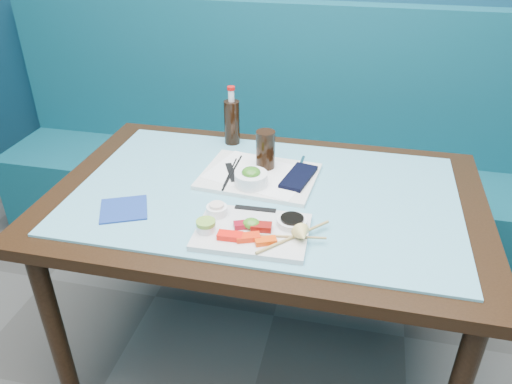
% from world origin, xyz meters
% --- Properties ---
extents(booth_bench, '(3.00, 0.56, 1.17)m').
position_xyz_m(booth_bench, '(0.00, 2.29, 0.37)').
color(booth_bench, '#0D4A58').
rests_on(booth_bench, ground).
extents(dining_table, '(1.40, 0.90, 0.75)m').
position_xyz_m(dining_table, '(0.00, 1.45, 0.67)').
color(dining_table, black).
rests_on(dining_table, ground).
extents(glass_top, '(1.22, 0.76, 0.01)m').
position_xyz_m(glass_top, '(0.00, 1.45, 0.75)').
color(glass_top, '#61ADC2').
rests_on(glass_top, dining_table).
extents(sashimi_plate, '(0.32, 0.23, 0.02)m').
position_xyz_m(sashimi_plate, '(0.01, 1.21, 0.77)').
color(sashimi_plate, silver).
rests_on(sashimi_plate, glass_top).
extents(salmon_left, '(0.07, 0.04, 0.02)m').
position_xyz_m(salmon_left, '(-0.04, 1.16, 0.78)').
color(salmon_left, '#FF150A').
rests_on(salmon_left, sashimi_plate).
extents(salmon_mid, '(0.07, 0.05, 0.02)m').
position_xyz_m(salmon_mid, '(0.01, 1.16, 0.78)').
color(salmon_mid, '#FF2C0A').
rests_on(salmon_mid, sashimi_plate).
extents(salmon_right, '(0.07, 0.05, 0.01)m').
position_xyz_m(salmon_right, '(0.06, 1.16, 0.78)').
color(salmon_right, '#FF480A').
rests_on(salmon_right, sashimi_plate).
extents(tuna_left, '(0.06, 0.05, 0.02)m').
position_xyz_m(tuna_left, '(-0.02, 1.22, 0.78)').
color(tuna_left, maroon).
rests_on(tuna_left, sashimi_plate).
extents(tuna_right, '(0.06, 0.04, 0.02)m').
position_xyz_m(tuna_right, '(0.04, 1.22, 0.78)').
color(tuna_right, maroon).
rests_on(tuna_right, sashimi_plate).
extents(seaweed_garnish, '(0.06, 0.05, 0.03)m').
position_xyz_m(seaweed_garnish, '(0.01, 1.22, 0.79)').
color(seaweed_garnish, '#40861E').
rests_on(seaweed_garnish, sashimi_plate).
extents(ramekin_wasabi, '(0.07, 0.07, 0.02)m').
position_xyz_m(ramekin_wasabi, '(-0.11, 1.18, 0.79)').
color(ramekin_wasabi, white).
rests_on(ramekin_wasabi, sashimi_plate).
extents(wasabi_fill, '(0.06, 0.06, 0.01)m').
position_xyz_m(wasabi_fill, '(-0.11, 1.18, 0.80)').
color(wasabi_fill, '#75A836').
rests_on(wasabi_fill, ramekin_wasabi).
extents(ramekin_ginger, '(0.08, 0.08, 0.03)m').
position_xyz_m(ramekin_ginger, '(-0.11, 1.27, 0.79)').
color(ramekin_ginger, white).
rests_on(ramekin_ginger, sashimi_plate).
extents(ginger_fill, '(0.05, 0.05, 0.01)m').
position_xyz_m(ginger_fill, '(-0.11, 1.27, 0.80)').
color(ginger_fill, beige).
rests_on(ginger_fill, ramekin_ginger).
extents(soy_dish, '(0.11, 0.11, 0.02)m').
position_xyz_m(soy_dish, '(0.12, 1.26, 0.78)').
color(soy_dish, white).
rests_on(soy_dish, sashimi_plate).
extents(soy_fill, '(0.07, 0.07, 0.01)m').
position_xyz_m(soy_fill, '(0.12, 1.26, 0.79)').
color(soy_fill, black).
rests_on(soy_fill, soy_dish).
extents(lemon_wedge, '(0.06, 0.06, 0.05)m').
position_xyz_m(lemon_wedge, '(0.16, 1.18, 0.80)').
color(lemon_wedge, '#F2D973').
rests_on(lemon_wedge, sashimi_plate).
extents(chopstick_sleeve, '(0.13, 0.02, 0.00)m').
position_xyz_m(chopstick_sleeve, '(-0.00, 1.32, 0.78)').
color(chopstick_sleeve, black).
rests_on(chopstick_sleeve, sashimi_plate).
extents(wooden_chopstick_a, '(0.20, 0.04, 0.01)m').
position_xyz_m(wooden_chopstick_a, '(0.12, 1.20, 0.78)').
color(wooden_chopstick_a, '#A0804B').
rests_on(wooden_chopstick_a, sashimi_plate).
extents(wooden_chopstick_b, '(0.18, 0.20, 0.01)m').
position_xyz_m(wooden_chopstick_b, '(0.13, 1.20, 0.78)').
color(wooden_chopstick_b, '#A4894D').
rests_on(wooden_chopstick_b, sashimi_plate).
extents(serving_tray, '(0.40, 0.32, 0.01)m').
position_xyz_m(serving_tray, '(-0.04, 1.54, 0.77)').
color(serving_tray, white).
rests_on(serving_tray, glass_top).
extents(paper_placemat, '(0.38, 0.31, 0.00)m').
position_xyz_m(paper_placemat, '(-0.04, 1.54, 0.77)').
color(paper_placemat, white).
rests_on(paper_placemat, serving_tray).
extents(seaweed_bowl, '(0.13, 0.13, 0.04)m').
position_xyz_m(seaweed_bowl, '(-0.05, 1.46, 0.79)').
color(seaweed_bowl, white).
rests_on(seaweed_bowl, serving_tray).
extents(seaweed_salad, '(0.06, 0.06, 0.03)m').
position_xyz_m(seaweed_salad, '(-0.05, 1.46, 0.82)').
color(seaweed_salad, '#33791B').
rests_on(seaweed_salad, seaweed_bowl).
extents(cola_glass, '(0.07, 0.07, 0.14)m').
position_xyz_m(cola_glass, '(-0.03, 1.59, 0.84)').
color(cola_glass, black).
rests_on(cola_glass, serving_tray).
extents(navy_pouch, '(0.11, 0.19, 0.01)m').
position_xyz_m(navy_pouch, '(0.10, 1.54, 0.78)').
color(navy_pouch, black).
rests_on(navy_pouch, serving_tray).
extents(fork, '(0.01, 0.09, 0.01)m').
position_xyz_m(fork, '(0.09, 1.64, 0.78)').
color(fork, white).
rests_on(fork, serving_tray).
extents(black_chopstick_a, '(0.01, 0.20, 0.01)m').
position_xyz_m(black_chopstick_a, '(-0.14, 1.53, 0.77)').
color(black_chopstick_a, black).
rests_on(black_chopstick_a, serving_tray).
extents(black_chopstick_b, '(0.01, 0.25, 0.01)m').
position_xyz_m(black_chopstick_b, '(-0.13, 1.53, 0.78)').
color(black_chopstick_b, black).
rests_on(black_chopstick_b, serving_tray).
extents(tray_sleeve, '(0.08, 0.13, 0.00)m').
position_xyz_m(tray_sleeve, '(-0.13, 1.53, 0.77)').
color(tray_sleeve, black).
rests_on(tray_sleeve, serving_tray).
extents(cola_bottle_body, '(0.08, 0.08, 0.17)m').
position_xyz_m(cola_bottle_body, '(-0.20, 1.79, 0.84)').
color(cola_bottle_body, black).
rests_on(cola_bottle_body, glass_top).
extents(cola_bottle_neck, '(0.03, 0.03, 0.04)m').
position_xyz_m(cola_bottle_neck, '(-0.20, 1.79, 0.95)').
color(cola_bottle_neck, white).
rests_on(cola_bottle_neck, cola_bottle_body).
extents(cola_bottle_cap, '(0.03, 0.03, 0.01)m').
position_xyz_m(cola_bottle_cap, '(-0.20, 1.79, 0.98)').
color(cola_bottle_cap, red).
rests_on(cola_bottle_cap, cola_bottle_neck).
extents(blue_napkin, '(0.18, 0.18, 0.01)m').
position_xyz_m(blue_napkin, '(-0.40, 1.25, 0.76)').
color(blue_napkin, navy).
rests_on(blue_napkin, glass_top).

